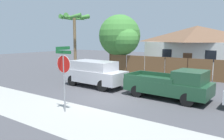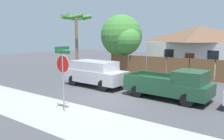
{
  "view_description": "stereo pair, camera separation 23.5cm",
  "coord_description": "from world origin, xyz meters",
  "px_view_note": "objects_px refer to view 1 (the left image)",
  "views": [
    {
      "loc": [
        7.22,
        -10.14,
        3.46
      ],
      "look_at": [
        -0.06,
        0.38,
        1.6
      ],
      "focal_mm": 35.0,
      "sensor_mm": 36.0,
      "label": 1
    },
    {
      "loc": [
        7.41,
        -10.01,
        3.46
      ],
      "look_at": [
        -0.06,
        0.38,
        1.6
      ],
      "focal_mm": 35.0,
      "sensor_mm": 36.0,
      "label": 2
    }
  ],
  "objects_px": {
    "red_suv": "(94,73)",
    "house": "(196,47)",
    "orange_pickup": "(171,85)",
    "palm_tree": "(74,23)",
    "stop_sign": "(64,68)",
    "oak_tree": "(121,37)"
  },
  "relations": [
    {
      "from": "red_suv",
      "to": "stop_sign",
      "type": "height_order",
      "value": "stop_sign"
    },
    {
      "from": "red_suv",
      "to": "orange_pickup",
      "type": "height_order",
      "value": "red_suv"
    },
    {
      "from": "stop_sign",
      "to": "palm_tree",
      "type": "bearing_deg",
      "value": 129.75
    },
    {
      "from": "house",
      "to": "orange_pickup",
      "type": "bearing_deg",
      "value": -81.48
    },
    {
      "from": "house",
      "to": "red_suv",
      "type": "xyz_separation_m",
      "value": [
        -3.68,
        -13.5,
        -1.51
      ]
    },
    {
      "from": "oak_tree",
      "to": "red_suv",
      "type": "xyz_separation_m",
      "value": [
        2.59,
        -7.57,
        -2.64
      ]
    },
    {
      "from": "oak_tree",
      "to": "palm_tree",
      "type": "distance_m",
      "value": 5.02
    },
    {
      "from": "stop_sign",
      "to": "house",
      "type": "bearing_deg",
      "value": 84.01
    },
    {
      "from": "red_suv",
      "to": "orange_pickup",
      "type": "xyz_separation_m",
      "value": [
        5.71,
        -0.01,
        -0.17
      ]
    },
    {
      "from": "red_suv",
      "to": "palm_tree",
      "type": "bearing_deg",
      "value": 149.12
    },
    {
      "from": "orange_pickup",
      "to": "stop_sign",
      "type": "height_order",
      "value": "stop_sign"
    },
    {
      "from": "orange_pickup",
      "to": "red_suv",
      "type": "bearing_deg",
      "value": -177.16
    },
    {
      "from": "palm_tree",
      "to": "red_suv",
      "type": "bearing_deg",
      "value": -33.87
    },
    {
      "from": "oak_tree",
      "to": "palm_tree",
      "type": "bearing_deg",
      "value": -125.66
    },
    {
      "from": "palm_tree",
      "to": "red_suv",
      "type": "relative_size",
      "value": 1.21
    },
    {
      "from": "palm_tree",
      "to": "orange_pickup",
      "type": "height_order",
      "value": "palm_tree"
    },
    {
      "from": "palm_tree",
      "to": "red_suv",
      "type": "height_order",
      "value": "palm_tree"
    },
    {
      "from": "house",
      "to": "stop_sign",
      "type": "relative_size",
      "value": 3.34
    },
    {
      "from": "red_suv",
      "to": "house",
      "type": "bearing_deg",
      "value": 77.72
    },
    {
      "from": "oak_tree",
      "to": "house",
      "type": "bearing_deg",
      "value": 43.42
    },
    {
      "from": "house",
      "to": "red_suv",
      "type": "relative_size",
      "value": 2.15
    },
    {
      "from": "house",
      "to": "palm_tree",
      "type": "relative_size",
      "value": 1.78
    }
  ]
}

